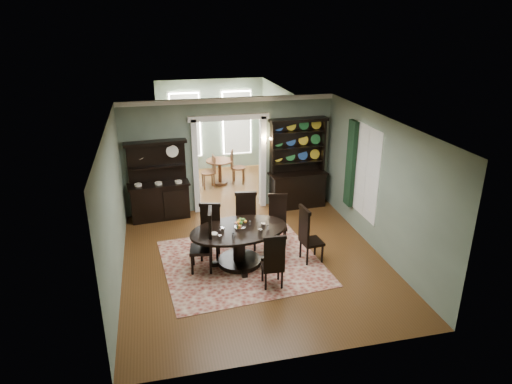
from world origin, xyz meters
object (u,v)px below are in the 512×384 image
welsh_dresser (297,175)px  dining_table (239,240)px  sideboard (159,192)px  parlor_table (220,168)px

welsh_dresser → dining_table: bearing=-130.5°
welsh_dresser → sideboard: bearing=177.0°
dining_table → sideboard: sideboard is taller
welsh_dresser → parlor_table: welsh_dresser is taller
sideboard → parlor_table: sideboard is taller
dining_table → welsh_dresser: 3.50m
dining_table → sideboard: 3.18m
dining_table → parlor_table: (0.35, 4.93, -0.07)m
sideboard → welsh_dresser: (3.68, -0.03, 0.17)m
dining_table → welsh_dresser: (2.14, 2.75, 0.31)m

